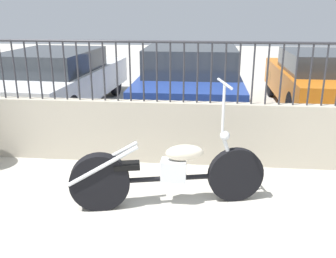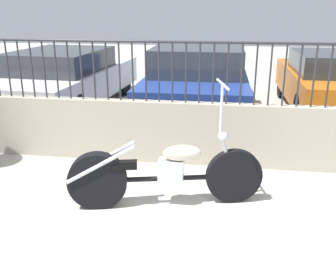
# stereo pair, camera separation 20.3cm
# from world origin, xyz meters

# --- Properties ---
(low_wall) EXTENTS (9.38, 0.18, 0.89)m
(low_wall) POSITION_xyz_m (0.00, 2.78, 0.45)
(low_wall) COLOR #B2A893
(low_wall) RESTS_ON ground_plane
(fence_railing) EXTENTS (9.38, 0.04, 0.83)m
(fence_railing) POSITION_xyz_m (-0.00, 2.78, 1.44)
(fence_railing) COLOR #2D2D33
(fence_railing) RESTS_ON low_wall
(motorcycle_black) EXTENTS (2.16, 0.72, 1.40)m
(motorcycle_black) POSITION_xyz_m (-0.20, 1.52, 0.38)
(motorcycle_black) COLOR black
(motorcycle_black) RESTS_ON ground_plane
(car_white) EXTENTS (2.11, 4.64, 1.29)m
(car_white) POSITION_xyz_m (-2.90, 5.50, 0.66)
(car_white) COLOR black
(car_white) RESTS_ON ground_plane
(car_blue) EXTENTS (1.90, 4.59, 1.42)m
(car_blue) POSITION_xyz_m (-0.00, 5.47, 0.71)
(car_blue) COLOR black
(car_blue) RESTS_ON ground_plane
(car_orange) EXTENTS (1.76, 3.95, 1.27)m
(car_orange) POSITION_xyz_m (2.74, 5.97, 0.65)
(car_orange) COLOR black
(car_orange) RESTS_ON ground_plane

